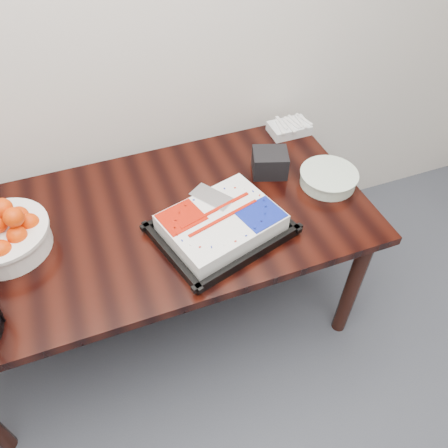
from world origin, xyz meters
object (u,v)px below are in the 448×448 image
object	(u,v)px
table	(154,233)
tangerine_bowl	(2,231)
plate_stack	(328,178)
cake_tray	(221,225)
napkin_box	(270,163)

from	to	relation	value
table	tangerine_bowl	world-z (taller)	tangerine_bowl
tangerine_bowl	plate_stack	world-z (taller)	tangerine_bowl
cake_tray	tangerine_bowl	distance (m)	0.82
tangerine_bowl	napkin_box	distance (m)	1.12
table	plate_stack	size ratio (longest dim) A/B	7.10
table	cake_tray	bearing A→B (deg)	-35.34
table	napkin_box	world-z (taller)	napkin_box
napkin_box	tangerine_bowl	bearing A→B (deg)	-176.98
cake_tray	napkin_box	size ratio (longest dim) A/B	3.75
table	cake_tray	xyz separation A→B (m)	(0.24, -0.17, 0.13)
table	tangerine_bowl	distance (m)	0.58
table	plate_stack	xyz separation A→B (m)	(0.79, -0.06, 0.12)
plate_stack	tangerine_bowl	bearing A→B (deg)	175.56
cake_tray	napkin_box	distance (m)	0.43
tangerine_bowl	napkin_box	bearing A→B (deg)	3.02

